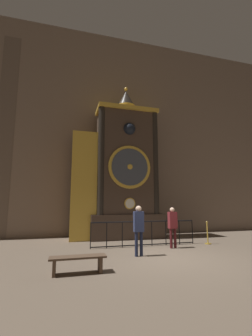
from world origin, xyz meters
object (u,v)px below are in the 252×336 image
object	(u,v)px
visitor_near	(139,225)
visitor_bench	(78,261)
stanchion_post	(208,237)
visitor_far	(173,224)
clock_tower	(119,172)

from	to	relation	value
visitor_near	visitor_bench	xyz separation A→B (m)	(-2.15, -1.40, -0.71)
visitor_near	stanchion_post	xyz separation A→B (m)	(3.72, 1.40, -0.71)
visitor_near	visitor_bench	distance (m)	2.67
visitor_near	visitor_bench	size ratio (longest dim) A/B	1.17
visitor_far	visitor_bench	world-z (taller)	visitor_far
visitor_far	stanchion_post	xyz separation A→B (m)	(1.93, 0.44, -0.66)
visitor_near	stanchion_post	size ratio (longest dim) A/B	1.72
visitor_near	visitor_far	size ratio (longest dim) A/B	1.05
stanchion_post	visitor_far	bearing A→B (deg)	-167.19
visitor_near	stanchion_post	distance (m)	4.04
visitor_near	visitor_far	distance (m)	2.04
clock_tower	visitor_far	size ratio (longest dim) A/B	5.19
clock_tower	visitor_bench	bearing A→B (deg)	-113.48
visitor_bench	stanchion_post	bearing A→B (deg)	25.52
stanchion_post	visitor_bench	xyz separation A→B (m)	(-5.87, -2.80, -0.00)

